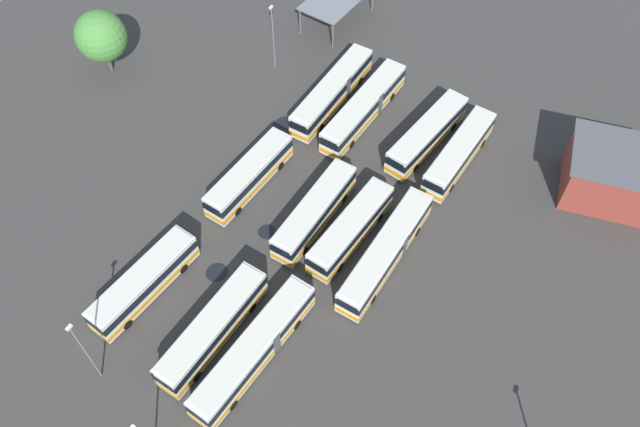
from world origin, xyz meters
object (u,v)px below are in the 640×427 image
(bus_row1_slot4, at_px, (386,251))
(bus_row2_slot2, at_px, (213,328))
(bus_row0_slot0, at_px, (332,91))
(lamp_post_far_corner, at_px, (273,35))
(bus_row1_slot0, at_px, (249,175))
(bus_row1_slot2, at_px, (315,211))
(bus_row0_slot3, at_px, (427,134))
(tree_north_edge, at_px, (101,36))
(bus_row2_slot0, at_px, (144,282))
(bus_row2_slot3, at_px, (254,349))
(bus_row0_slot1, at_px, (364,107))
(depot_building, at_px, (616,175))
(bus_row0_slot4, at_px, (459,153))
(lamp_post_mid_lot, at_px, (85,350))
(bus_row1_slot3, at_px, (351,229))

(bus_row1_slot4, bearing_deg, bus_row2_slot2, -33.52)
(bus_row0_slot0, xyz_separation_m, lamp_post_far_corner, (-2.14, -9.20, 2.98))
(bus_row1_slot0, bearing_deg, bus_row1_slot2, 84.95)
(bus_row0_slot3, xyz_separation_m, tree_north_edge, (7.47, -38.58, 3.32))
(bus_row0_slot0, bearing_deg, bus_row2_slot0, -5.34)
(lamp_post_far_corner, xyz_separation_m, tree_north_edge, (10.42, -17.14, 0.34))
(bus_row2_slot3, bearing_deg, bus_row1_slot0, -145.61)
(bus_row0_slot0, bearing_deg, bus_row1_slot4, 41.87)
(bus_row0_slot1, distance_m, bus_row1_slot4, 19.45)
(bus_row1_slot4, xyz_separation_m, depot_building, (-19.13, 16.60, 1.11))
(bus_row1_slot2, relative_size, tree_north_edge, 1.52)
(bus_row0_slot3, xyz_separation_m, bus_row2_slot3, (30.61, -2.64, 0.00))
(bus_row0_slot3, relative_size, bus_row0_slot4, 1.02)
(bus_row0_slot4, bearing_deg, bus_row0_slot1, -95.45)
(bus_row0_slot0, xyz_separation_m, bus_row2_slot0, (30.83, -2.88, -0.00))
(depot_building, xyz_separation_m, lamp_post_far_corner, (0.20, -40.85, 1.87))
(bus_row0_slot0, relative_size, lamp_post_mid_lot, 1.60)
(bus_row1_slot3, xyz_separation_m, lamp_post_mid_lot, (23.23, -12.10, 3.25))
(bus_row1_slot0, relative_size, depot_building, 1.03)
(bus_row1_slot3, height_order, lamp_post_mid_lot, lamp_post_mid_lot)
(bus_row0_slot1, bearing_deg, bus_row0_slot3, 87.96)
(bus_row0_slot0, relative_size, bus_row0_slot1, 1.00)
(bus_row0_slot4, distance_m, depot_building, 15.86)
(bus_row0_slot0, distance_m, tree_north_edge, 27.81)
(bus_row1_slot0, relative_size, bus_row1_slot3, 1.02)
(bus_row1_slot2, relative_size, bus_row2_slot3, 0.83)
(bus_row0_slot4, xyz_separation_m, bus_row2_slot0, (29.14, -19.23, -0.00))
(bus_row0_slot4, relative_size, bus_row2_slot2, 0.96)
(tree_north_edge, bearing_deg, bus_row2_slot2, 53.70)
(depot_building, bearing_deg, bus_row0_slot4, -75.30)
(bus_row2_slot2, distance_m, lamp_post_far_corner, 36.77)
(bus_row1_slot3, bearing_deg, bus_row1_slot0, -93.85)
(bus_row0_slot0, bearing_deg, bus_row0_slot4, 84.13)
(depot_building, bearing_deg, bus_row2_slot0, -46.16)
(bus_row1_slot3, bearing_deg, bus_row1_slot2, -91.42)
(depot_building, height_order, tree_north_edge, tree_north_edge)
(bus_row1_slot4, relative_size, tree_north_edge, 1.82)
(bus_row1_slot0, relative_size, bus_row2_slot2, 0.93)
(bus_row2_slot3, height_order, depot_building, depot_building)
(bus_row2_slot3, relative_size, lamp_post_mid_lot, 1.61)
(bus_row1_slot3, xyz_separation_m, tree_north_edge, (-7.84, -37.23, 3.32))
(bus_row1_slot0, distance_m, tree_north_edge, 26.08)
(bus_row1_slot0, height_order, bus_row2_slot3, same)
(bus_row1_slot3, distance_m, lamp_post_mid_lot, 26.39)
(bus_row1_slot0, height_order, bus_row2_slot2, same)
(bus_row1_slot3, distance_m, depot_building, 27.80)
(bus_row0_slot0, bearing_deg, bus_row1_slot0, -5.36)
(bus_row1_slot4, relative_size, bus_row2_slot3, 0.99)
(bus_row0_slot0, xyz_separation_m, tree_north_edge, (8.29, -26.34, 3.32))
(bus_row1_slot0, relative_size, bus_row1_slot2, 0.98)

